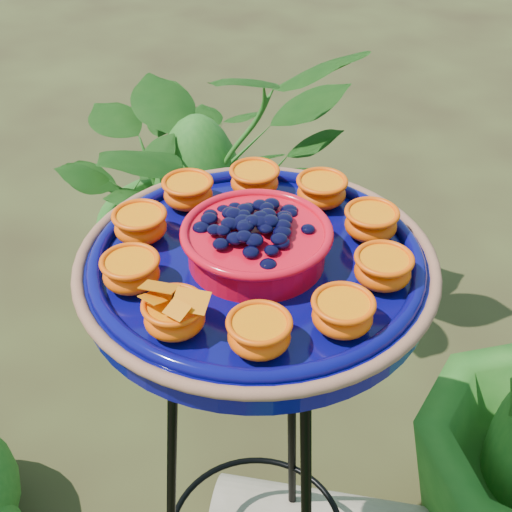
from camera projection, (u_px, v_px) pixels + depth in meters
name	position (u px, v px, depth m)	size (l,w,h in m)	color
tripod_stand	(256.00, 451.00, 1.23)	(0.37, 0.39, 0.94)	black
feeder_dish	(257.00, 261.00, 0.98)	(0.52, 0.52, 0.11)	#070754
shrub_back_left	(200.00, 187.00, 2.10)	(0.85, 0.74, 0.95)	#1C5215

